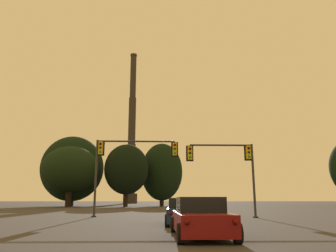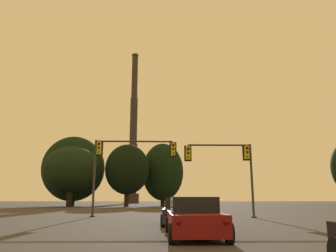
% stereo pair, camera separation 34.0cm
% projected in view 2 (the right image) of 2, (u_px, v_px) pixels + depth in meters
% --- Properties ---
extents(sedan_center_lane_second, '(2.01, 4.72, 1.43)m').
position_uv_depth(sedan_center_lane_second, '(194.00, 218.00, 12.02)').
color(sedan_center_lane_second, maroon).
rests_on(sedan_center_lane_second, ground_plane).
extents(sedan_center_lane_front, '(2.18, 4.77, 1.43)m').
position_uv_depth(sedan_center_lane_front, '(180.00, 212.00, 18.08)').
color(sedan_center_lane_front, navy).
rests_on(sedan_center_lane_front, ground_plane).
extents(traffic_light_overhead_left, '(6.90, 0.50, 6.17)m').
position_uv_depth(traffic_light_overhead_left, '(123.00, 157.00, 26.90)').
color(traffic_light_overhead_left, '#2D2D30').
rests_on(traffic_light_overhead_left, ground_plane).
extents(traffic_light_overhead_right, '(5.41, 0.50, 5.64)m').
position_uv_depth(traffic_light_overhead_right, '(228.00, 161.00, 25.56)').
color(traffic_light_overhead_right, '#2D2D30').
rests_on(traffic_light_overhead_right, ground_plane).
extents(smokestack, '(5.19, 5.19, 58.82)m').
position_uv_depth(smokestack, '(133.00, 142.00, 124.75)').
color(smokestack, '#2B2722').
rests_on(smokestack, ground_plane).
extents(treeline_far_right, '(8.84, 7.95, 13.36)m').
position_uv_depth(treeline_far_right, '(163.00, 172.00, 70.45)').
color(treeline_far_right, black).
rests_on(treeline_far_right, ground_plane).
extents(treeline_left_mid, '(10.89, 9.80, 11.49)m').
position_uv_depth(treeline_left_mid, '(71.00, 169.00, 63.06)').
color(treeline_left_mid, black).
rests_on(treeline_left_mid, ground_plane).
extents(treeline_center_left, '(13.03, 11.73, 14.57)m').
position_uv_depth(treeline_center_left, '(73.00, 169.00, 69.10)').
color(treeline_center_left, black).
rests_on(treeline_center_left, ground_plane).
extents(treeline_far_left, '(8.69, 7.82, 12.15)m').
position_uv_depth(treeline_far_left, '(127.00, 169.00, 64.59)').
color(treeline_far_left, black).
rests_on(treeline_far_left, ground_plane).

